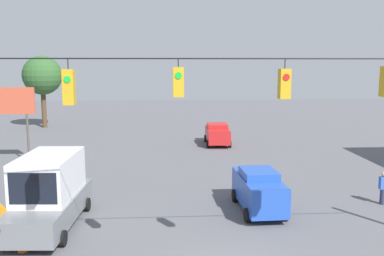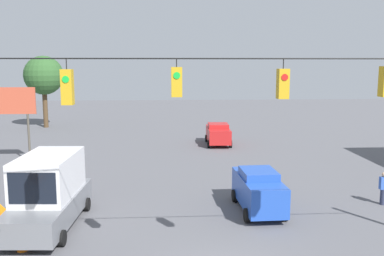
# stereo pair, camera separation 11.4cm
# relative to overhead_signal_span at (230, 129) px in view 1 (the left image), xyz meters

# --- Properties ---
(overhead_signal_span) EXTENTS (21.71, 0.38, 8.02)m
(overhead_signal_span) POSITION_rel_overhead_signal_span_xyz_m (0.00, 0.00, 0.00)
(overhead_signal_span) COLOR slate
(overhead_signal_span) RESTS_ON ground_plane
(box_truck_grey_parked_shoulder) EXTENTS (2.85, 6.34, 3.13)m
(box_truck_grey_parked_shoulder) POSITION_rel_overhead_signal_span_xyz_m (7.02, -5.58, -3.54)
(box_truck_grey_parked_shoulder) COLOR slate
(box_truck_grey_parked_shoulder) RESTS_ON ground_plane
(sedan_red_oncoming_deep) EXTENTS (2.14, 4.28, 1.86)m
(sedan_red_oncoming_deep) POSITION_rel_overhead_signal_span_xyz_m (-2.63, -23.86, -4.09)
(sedan_red_oncoming_deep) COLOR red
(sedan_red_oncoming_deep) RESTS_ON ground_plane
(sedan_blue_crossing_near) EXTENTS (2.06, 4.48, 2.02)m
(sedan_blue_crossing_near) POSITION_rel_overhead_signal_span_xyz_m (-2.51, -6.88, -4.02)
(sedan_blue_crossing_near) COLOR #234CB2
(sedan_blue_crossing_near) RESTS_ON ground_plane
(traffic_cone_nearest) EXTENTS (0.41, 0.41, 0.73)m
(traffic_cone_nearest) POSITION_rel_overhead_signal_span_xyz_m (7.38, -2.99, -4.70)
(traffic_cone_nearest) COLOR orange
(traffic_cone_nearest) RESTS_ON ground_plane
(traffic_cone_second) EXTENTS (0.41, 0.41, 0.73)m
(traffic_cone_second) POSITION_rel_overhead_signal_span_xyz_m (7.36, -5.29, -4.70)
(traffic_cone_second) COLOR orange
(traffic_cone_second) RESTS_ON ground_plane
(traffic_cone_third) EXTENTS (0.41, 0.41, 0.73)m
(traffic_cone_third) POSITION_rel_overhead_signal_span_xyz_m (7.43, -8.27, -4.70)
(traffic_cone_third) COLOR orange
(traffic_cone_third) RESTS_ON ground_plane
(traffic_cone_fourth) EXTENTS (0.41, 0.41, 0.73)m
(traffic_cone_fourth) POSITION_rel_overhead_signal_span_xyz_m (7.25, -10.71, -4.70)
(traffic_cone_fourth) COLOR orange
(traffic_cone_fourth) RESTS_ON ground_plane
(roadside_billboard) EXTENTS (4.04, 0.16, 5.39)m
(roadside_billboard) POSITION_rel_overhead_signal_span_xyz_m (13.12, -18.04, -1.06)
(roadside_billboard) COLOR #4C473D
(roadside_billboard) RESTS_ON ground_plane
(pedestrian) EXTENTS (0.40, 0.28, 1.68)m
(pedestrian) POSITION_rel_overhead_signal_span_xyz_m (-8.99, -7.40, -4.23)
(pedestrian) COLOR #2D334C
(pedestrian) RESTS_ON ground_plane
(tree_horizon_left) EXTENTS (4.25, 4.25, 7.88)m
(tree_horizon_left) POSITION_rel_overhead_signal_span_xyz_m (15.24, -35.19, 0.64)
(tree_horizon_left) COLOR #4C3823
(tree_horizon_left) RESTS_ON ground_plane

